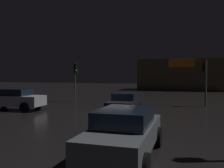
% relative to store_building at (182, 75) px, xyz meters
% --- Properties ---
extents(ground_plane, '(120.00, 120.00, 0.00)m').
position_rel_store_building_xyz_m(ground_plane, '(-4.11, -28.79, -2.67)').
color(ground_plane, black).
extents(store_building, '(14.54, 7.13, 5.34)m').
position_rel_store_building_xyz_m(store_building, '(0.00, 0.00, 0.00)').
color(store_building, brown).
rests_on(store_building, ground).
extents(traffic_signal_opposite, '(0.42, 0.42, 3.87)m').
position_rel_store_building_xyz_m(traffic_signal_opposite, '(1.98, -22.61, 0.03)').
color(traffic_signal_opposite, '#595B60').
rests_on(traffic_signal_opposite, ground).
extents(traffic_signal_cross_left, '(0.41, 0.43, 3.86)m').
position_rel_store_building_xyz_m(traffic_signal_cross_left, '(-9.93, -22.20, 0.26)').
color(traffic_signal_cross_left, '#595B60').
rests_on(traffic_signal_cross_left, ground).
extents(car_near, '(1.98, 4.27, 1.39)m').
position_rel_store_building_xyz_m(car_near, '(-3.58, -27.96, -1.94)').
color(car_near, black).
rests_on(car_near, ground).
extents(car_far, '(4.59, 2.09, 1.58)m').
position_rel_store_building_xyz_m(car_far, '(-11.85, -28.88, -1.84)').
color(car_far, '#B7B7BF').
rests_on(car_far, ground).
extents(car_crossing, '(1.98, 4.59, 1.54)m').
position_rel_store_building_xyz_m(car_crossing, '(-1.51, -36.63, -1.86)').
color(car_crossing, slate).
rests_on(car_crossing, ground).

